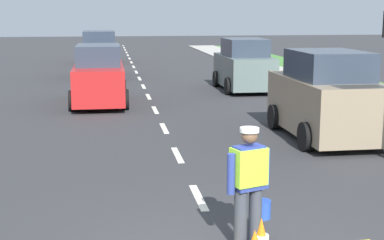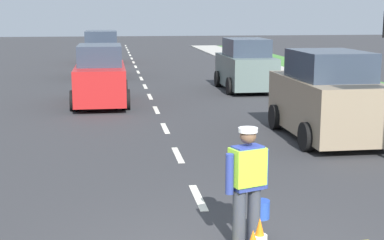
{
  "view_description": "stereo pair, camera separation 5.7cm",
  "coord_description": "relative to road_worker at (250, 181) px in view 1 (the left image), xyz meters",
  "views": [
    {
      "loc": [
        -1.5,
        -6.58,
        3.19
      ],
      "look_at": [
        0.1,
        4.16,
        1.1
      ],
      "focal_mm": 52.9,
      "sensor_mm": 36.0,
      "label": 1
    },
    {
      "loc": [
        -1.45,
        -6.59,
        3.19
      ],
      "look_at": [
        0.1,
        4.16,
        1.1
      ],
      "focal_mm": 52.9,
      "sensor_mm": 36.0,
      "label": 2
    }
  ],
  "objects": [
    {
      "name": "car_oncoming_third",
      "position": [
        -2.3,
        29.35,
        0.01
      ],
      "size": [
        2.1,
        3.8,
        2.02
      ],
      "color": "red",
      "rests_on": "ground"
    },
    {
      "name": "ground_plane",
      "position": [
        -0.36,
        20.41,
        -0.93
      ],
      "size": [
        96.0,
        96.0,
        0.0
      ],
      "primitive_type": "plane",
      "color": "#333335"
    },
    {
      "name": "road_worker",
      "position": [
        0.0,
        0.0,
        0.0
      ],
      "size": [
        0.7,
        0.53,
        1.67
      ],
      "color": "#383D4C",
      "rests_on": "ground"
    },
    {
      "name": "car_oncoming_lead",
      "position": [
        -2.17,
        12.72,
        0.02
      ],
      "size": [
        1.94,
        4.37,
        2.06
      ],
      "color": "red",
      "rests_on": "ground"
    },
    {
      "name": "car_parked_curbside",
      "position": [
        3.58,
        6.32,
        0.11
      ],
      "size": [
        2.1,
        4.09,
        2.23
      ],
      "color": "gray",
      "rests_on": "ground"
    },
    {
      "name": "car_oncoming_second",
      "position": [
        -2.24,
        21.23,
        0.12
      ],
      "size": [
        1.99,
        4.29,
        2.26
      ],
      "color": "black",
      "rests_on": "ground"
    },
    {
      "name": "car_parked_far",
      "position": [
        3.66,
        15.39,
        0.05
      ],
      "size": [
        2.03,
        4.02,
        2.12
      ],
      "color": "slate",
      "rests_on": "ground"
    },
    {
      "name": "lane_center_line",
      "position": [
        -0.36,
        24.61,
        -0.93
      ],
      "size": [
        0.14,
        46.4,
        0.01
      ],
      "color": "silver",
      "rests_on": "ground"
    }
  ]
}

